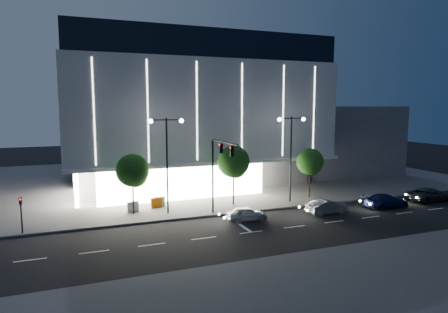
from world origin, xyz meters
name	(u,v)px	position (x,y,z in m)	size (l,w,h in m)	color
ground	(221,230)	(0.00, 0.00, 0.00)	(160.00, 160.00, 0.00)	black
sidewalk_museum	(194,177)	(5.00, 24.00, 0.07)	(70.00, 40.00, 0.15)	#474747
sidewalk_near	(374,278)	(5.00, -12.00, 0.07)	(70.00, 10.00, 0.15)	#474747
museum	(182,112)	(2.98, 22.31, 9.27)	(30.00, 25.80, 18.00)	#4C4C51
annex_building	(320,138)	(26.00, 24.00, 5.00)	(16.00, 20.00, 10.00)	#4C4C51
traffic_mast	(218,163)	(1.00, 3.34, 5.03)	(0.33, 5.89, 7.07)	black
street_lamp_west	(167,151)	(-3.00, 6.00, 5.96)	(3.16, 0.36, 9.00)	black
street_lamp_east	(291,146)	(10.00, 6.00, 5.96)	(3.16, 0.36, 9.00)	black
ped_signal_far	(21,211)	(-15.00, 4.50, 1.89)	(0.22, 0.24, 3.00)	black
tree_left	(133,172)	(-5.97, 7.02, 4.03)	(3.02, 3.02, 5.72)	black
tree_mid	(234,163)	(4.03, 7.02, 4.33)	(3.25, 3.25, 6.15)	black
tree_right	(310,163)	(13.03, 7.02, 3.88)	(2.91, 2.91, 5.51)	black
car_lead	(247,214)	(3.00, 1.59, 0.62)	(1.46, 3.62, 1.23)	#ADB0B5
car_second	(327,207)	(10.98, 0.94, 0.68)	(1.43, 4.11, 1.35)	#95999C
car_third	(386,201)	(17.86, 0.77, 0.68)	(1.91, 4.70, 1.36)	#131E4A
car_fourth	(431,195)	(24.30, 1.17, 0.71)	(2.36, 5.12, 1.42)	#29292D
barrier_b	(133,207)	(-5.96, 7.60, 0.65)	(1.10, 0.25, 1.00)	silver
barrier_c	(156,203)	(-3.58, 8.46, 0.65)	(1.10, 0.25, 1.00)	orange
barrier_d	(159,202)	(-3.21, 8.77, 0.65)	(1.10, 0.25, 1.00)	silver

